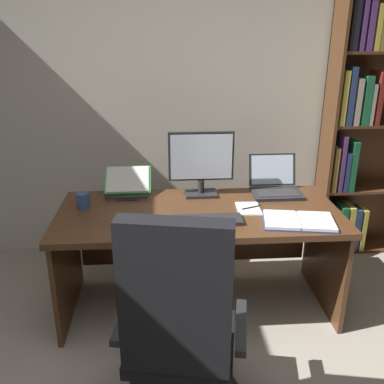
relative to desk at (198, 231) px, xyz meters
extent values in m
cube|color=beige|center=(-0.08, 0.90, 0.90)|extent=(5.04, 0.12, 2.87)
cube|color=#4C2D19|center=(0.00, -0.08, 0.17)|extent=(1.82, 0.81, 0.04)
cube|color=#4C2D19|center=(-0.88, -0.08, -0.19)|extent=(0.03, 0.75, 0.69)
cube|color=#4C2D19|center=(0.88, -0.08, -0.19)|extent=(0.03, 0.75, 0.69)
cube|color=#4C2D19|center=(0.00, 0.30, -0.16)|extent=(1.70, 0.03, 0.48)
cube|color=#4C2D19|center=(1.11, 0.68, 0.57)|extent=(0.02, 0.28, 2.22)
cube|color=#4C2D19|center=(1.50, 0.82, 0.57)|extent=(0.81, 0.01, 2.22)
cube|color=#4C2D19|center=(1.50, 0.68, -0.53)|extent=(0.76, 0.26, 0.02)
cube|color=black|center=(1.17, 0.66, -0.35)|extent=(0.05, 0.23, 0.32)
cube|color=olive|center=(1.23, 0.64, -0.32)|extent=(0.03, 0.18, 0.38)
cube|color=#195633|center=(1.29, 0.65, -0.31)|extent=(0.06, 0.19, 0.40)
cube|color=gold|center=(1.36, 0.65, -0.32)|extent=(0.05, 0.20, 0.40)
cube|color=navy|center=(1.41, 0.63, -0.33)|extent=(0.05, 0.16, 0.38)
cube|color=gold|center=(1.47, 0.64, -0.33)|extent=(0.04, 0.19, 0.37)
cube|color=#4C2D19|center=(1.50, 0.68, 0.02)|extent=(0.76, 0.26, 0.02)
cube|color=olive|center=(1.16, 0.63, 0.22)|extent=(0.04, 0.17, 0.37)
cube|color=#512D66|center=(1.21, 0.66, 0.27)|extent=(0.03, 0.21, 0.46)
cube|color=navy|center=(1.26, 0.65, 0.20)|extent=(0.03, 0.21, 0.33)
cube|color=#195633|center=(1.31, 0.64, 0.24)|extent=(0.05, 0.18, 0.42)
cube|color=#4C2D19|center=(1.50, 0.68, 0.57)|extent=(0.76, 0.26, 0.02)
cube|color=gold|center=(1.16, 0.65, 0.79)|extent=(0.04, 0.21, 0.41)
cube|color=navy|center=(1.21, 0.66, 0.80)|extent=(0.04, 0.22, 0.44)
cube|color=gray|center=(1.27, 0.65, 0.76)|extent=(0.04, 0.20, 0.36)
cube|color=#195633|center=(1.34, 0.63, 0.77)|extent=(0.06, 0.17, 0.37)
cube|color=gray|center=(1.39, 0.63, 0.74)|extent=(0.03, 0.16, 0.31)
cube|color=maroon|center=(1.44, 0.66, 0.79)|extent=(0.04, 0.22, 0.40)
cube|color=black|center=(1.17, 0.65, 1.37)|extent=(0.06, 0.20, 0.47)
cube|color=#512D66|center=(1.23, 0.66, 1.37)|extent=(0.03, 0.22, 0.47)
cube|color=#512D66|center=(1.29, 0.65, 1.30)|extent=(0.04, 0.21, 0.34)
cube|color=gold|center=(1.35, 0.63, 1.29)|extent=(0.04, 0.16, 0.32)
cube|color=olive|center=(1.39, 0.64, 1.37)|extent=(0.05, 0.18, 0.48)
cylinder|color=#232326|center=(-0.15, -0.92, -0.34)|extent=(0.06, 0.06, 0.30)
cube|color=black|center=(-0.15, -0.92, -0.15)|extent=(0.58, 0.57, 0.07)
cube|color=black|center=(-0.19, -1.11, 0.24)|extent=(0.49, 0.19, 0.72)
cube|color=#232326|center=(-0.42, -0.87, -0.03)|extent=(0.12, 0.39, 0.04)
cube|color=#232326|center=(0.13, -0.97, -0.03)|extent=(0.12, 0.39, 0.04)
cube|color=#232326|center=(0.04, 0.19, 0.20)|extent=(0.22, 0.16, 0.02)
cylinder|color=#232326|center=(0.04, 0.19, 0.25)|extent=(0.04, 0.04, 0.09)
cube|color=#232326|center=(0.04, 0.20, 0.47)|extent=(0.45, 0.02, 0.34)
cube|color=silver|center=(0.04, 0.18, 0.47)|extent=(0.42, 0.00, 0.31)
cube|color=#232326|center=(0.57, 0.15, 0.20)|extent=(0.34, 0.25, 0.02)
cube|color=#2D2D30|center=(0.57, 0.14, 0.21)|extent=(0.29, 0.14, 0.00)
cube|color=#232326|center=(0.57, 0.32, 0.32)|extent=(0.34, 0.07, 0.23)
cube|color=silver|center=(0.57, 0.31, 0.33)|extent=(0.31, 0.06, 0.20)
cube|color=#232326|center=(0.04, -0.26, 0.20)|extent=(0.42, 0.15, 0.02)
ellipsoid|color=#232326|center=(-0.26, -0.26, 0.21)|extent=(0.06, 0.10, 0.04)
cube|color=#232326|center=(-0.48, 0.17, 0.19)|extent=(0.14, 0.12, 0.01)
cube|color=#232326|center=(-0.48, 0.13, 0.21)|extent=(0.29, 0.01, 0.01)
cube|color=green|center=(-0.48, 0.28, 0.28)|extent=(0.32, 0.21, 0.14)
cube|color=silver|center=(-0.48, 0.27, 0.29)|extent=(0.30, 0.19, 0.13)
cube|color=navy|center=(0.48, -0.29, 0.19)|extent=(0.26, 0.30, 0.01)
cube|color=navy|center=(0.70, -0.33, 0.19)|extent=(0.26, 0.30, 0.01)
cube|color=silver|center=(0.48, -0.29, 0.20)|extent=(0.24, 0.29, 0.02)
cube|color=silver|center=(0.70, -0.33, 0.20)|extent=(0.24, 0.29, 0.02)
cylinder|color=#B7B7BC|center=(0.59, -0.31, 0.20)|extent=(0.06, 0.24, 0.02)
cube|color=silver|center=(0.32, -0.08, 0.19)|extent=(0.16, 0.22, 0.01)
cylinder|color=black|center=(0.34, -0.08, 0.20)|extent=(0.13, 0.06, 0.01)
cylinder|color=#334C7A|center=(-0.75, 0.02, 0.24)|extent=(0.08, 0.08, 0.10)
camera|label=1|loc=(-0.22, -2.62, 1.30)|focal=40.13mm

